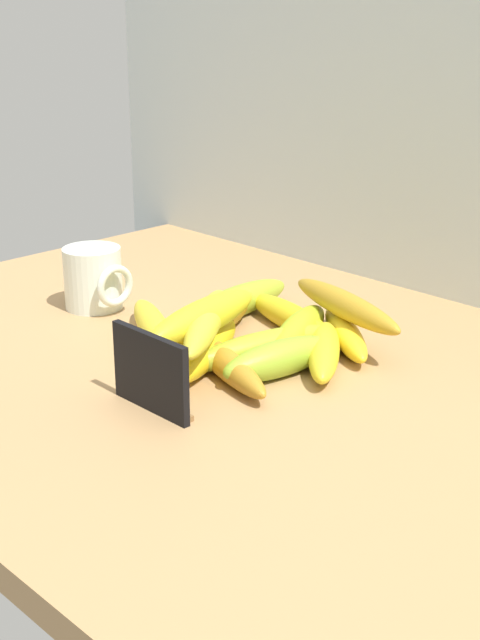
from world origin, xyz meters
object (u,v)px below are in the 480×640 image
at_px(banana_13, 206,322).
at_px(banana_2, 209,325).
at_px(coffee_mug, 94,278).
at_px(banana_3, 279,359).
at_px(banana_6, 290,316).
at_px(banana_1, 263,347).
at_px(banana_4, 299,331).
at_px(banana_5, 324,351).
at_px(banana_8, 153,327).
at_px(banana_7, 225,363).
at_px(banana_11, 346,305).
at_px(banana_0, 345,333).
at_px(banana_12, 203,317).
at_px(banana_9, 207,349).
at_px(chalkboard_sign, 151,375).
at_px(banana_10, 239,301).

bearing_deg(banana_13, banana_2, 135.50).
bearing_deg(coffee_mug, banana_2, 8.76).
relative_size(banana_3, banana_6, 0.89).
relative_size(banana_1, banana_4, 1.24).
relative_size(banana_5, banana_8, 0.90).
bearing_deg(banana_7, banana_8, 174.73).
distance_m(banana_4, banana_13, 0.13).
bearing_deg(banana_11, banana_2, -138.92).
relative_size(coffee_mug, banana_0, 0.55).
height_order(coffee_mug, banana_12, coffee_mug).
bearing_deg(banana_7, banana_0, 77.57).
xyz_separation_m(banana_7, banana_9, (-0.04, 0.01, 0.00)).
xyz_separation_m(banana_3, banana_8, (-0.18, -0.03, -0.00)).
distance_m(banana_0, banana_12, 0.18).
bearing_deg(banana_2, chalkboard_sign, -59.43).
height_order(banana_8, banana_10, banana_10).
height_order(coffee_mug, banana_2, coffee_mug).
relative_size(banana_4, banana_9, 0.89).
height_order(chalkboard_sign, banana_7, chalkboard_sign).
bearing_deg(banana_8, banana_7, -5.27).
bearing_deg(banana_9, banana_0, 64.48).
relative_size(banana_10, banana_13, 0.89).
distance_m(banana_3, banana_13, 0.09).
bearing_deg(banana_8, banana_5, 24.16).
relative_size(banana_7, banana_9, 1.07).
relative_size(banana_8, banana_10, 1.00).
bearing_deg(coffee_mug, banana_13, -6.58).
xyz_separation_m(banana_2, banana_4, (0.09, 0.06, 0.00)).
bearing_deg(banana_4, banana_1, -87.24).
bearing_deg(banana_12, banana_10, 121.69).
relative_size(banana_12, banana_13, 0.92).
bearing_deg(banana_13, banana_10, 123.30).
relative_size(banana_4, banana_11, 0.78).
bearing_deg(banana_0, banana_11, 134.43).
distance_m(banana_1, banana_9, 0.07).
bearing_deg(banana_12, banana_4, 71.53).
bearing_deg(banana_11, banana_13, -111.02).
bearing_deg(banana_9, banana_7, -12.03).
relative_size(chalkboard_sign, banana_13, 0.53).
height_order(chalkboard_sign, banana_2, chalkboard_sign).
bearing_deg(banana_12, banana_13, -9.46).
height_order(banana_4, banana_7, banana_4).
height_order(banana_4, banana_13, banana_13).
xyz_separation_m(banana_4, banana_7, (0.00, -0.12, -0.00)).
bearing_deg(banana_13, chalkboard_sign, -69.60).
bearing_deg(banana_5, banana_12, -135.80).
bearing_deg(chalkboard_sign, banana_8, 140.14).
height_order(chalkboard_sign, coffee_mug, same).
bearing_deg(banana_10, banana_5, -14.39).
bearing_deg(banana_6, banana_8, -122.02).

